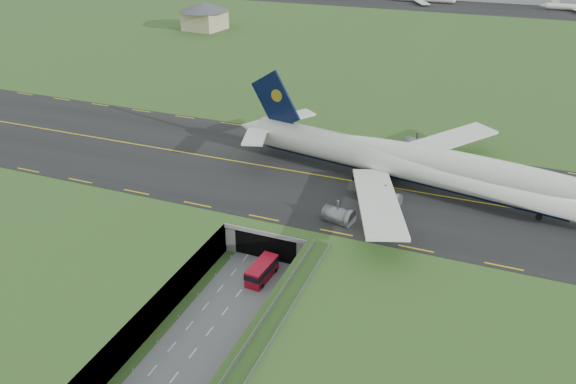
% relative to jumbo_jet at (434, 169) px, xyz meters
% --- Properties ---
extents(ground, '(900.00, 900.00, 0.00)m').
position_rel_jumbo_jet_xyz_m(ground, '(-25.08, -33.78, -11.46)').
color(ground, '#385D25').
rests_on(ground, ground).
extents(airfield_deck, '(800.00, 800.00, 6.00)m').
position_rel_jumbo_jet_xyz_m(airfield_deck, '(-25.08, -33.78, -8.46)').
color(airfield_deck, gray).
rests_on(airfield_deck, ground).
extents(trench_road, '(12.00, 75.00, 0.20)m').
position_rel_jumbo_jet_xyz_m(trench_road, '(-25.08, -41.28, -11.36)').
color(trench_road, slate).
rests_on(trench_road, ground).
extents(taxiway, '(800.00, 44.00, 0.18)m').
position_rel_jumbo_jet_xyz_m(taxiway, '(-25.08, -0.78, -5.37)').
color(taxiway, black).
rests_on(taxiway, airfield_deck).
extents(tunnel_portal, '(17.00, 22.30, 6.00)m').
position_rel_jumbo_jet_xyz_m(tunnel_portal, '(-25.08, -17.07, -8.12)').
color(tunnel_portal, gray).
rests_on(tunnel_portal, ground).
extents(guideway, '(3.00, 53.00, 7.05)m').
position_rel_jumbo_jet_xyz_m(guideway, '(-14.08, -52.89, -6.14)').
color(guideway, '#A8A8A3').
rests_on(guideway, ground).
extents(jumbo_jet, '(94.89, 60.30, 20.28)m').
position_rel_jumbo_jet_xyz_m(jumbo_jet, '(0.00, 0.00, 0.00)').
color(jumbo_jet, white).
rests_on(jumbo_jet, ground).
extents(shuttle_tram, '(3.38, 7.78, 3.10)m').
position_rel_jumbo_jet_xyz_m(shuttle_tram, '(-23.23, -31.46, -9.76)').
color(shuttle_tram, '#B20B1F').
rests_on(shuttle_tram, ground).
extents(service_building, '(25.28, 25.28, 12.49)m').
position_rel_jumbo_jet_xyz_m(service_building, '(-121.73, 125.87, 1.94)').
color(service_building, '#C5B28E').
rests_on(service_building, ground).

